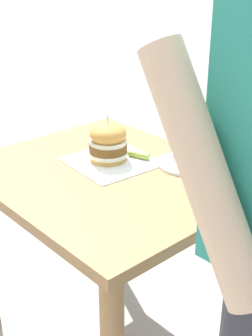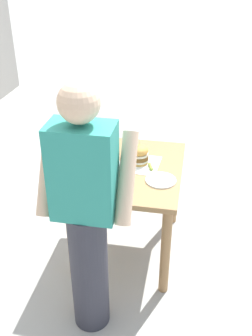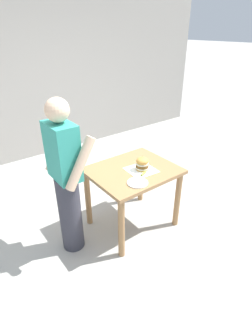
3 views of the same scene
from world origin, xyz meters
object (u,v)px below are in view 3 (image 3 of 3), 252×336
(side_plate_with_forks, at_px, (138,183))
(diner_across_table, at_px, (66,179))
(sandwich, at_px, (142,164))
(pickle_spear, at_px, (143,174))
(patio_table, at_px, (133,180))

(side_plate_with_forks, height_order, diner_across_table, diner_across_table)
(side_plate_with_forks, distance_m, diner_across_table, 0.72)
(sandwich, relative_size, side_plate_with_forks, 0.83)
(pickle_spear, bearing_deg, patio_table, 3.95)
(pickle_spear, xyz_separation_m, diner_across_table, (0.28, 0.77, 0.08))
(patio_table, distance_m, side_plate_with_forks, 0.34)
(pickle_spear, height_order, diner_across_table, diner_across_table)
(diner_across_table, bearing_deg, sandwich, -102.22)
(patio_table, relative_size, diner_across_table, 0.57)
(sandwich, distance_m, side_plate_with_forks, 0.31)
(sandwich, xyz_separation_m, diner_across_table, (0.18, 0.84, 0.02))
(sandwich, relative_size, diner_across_table, 0.11)
(sandwich, height_order, pickle_spear, sandwich)
(sandwich, xyz_separation_m, pickle_spear, (-0.10, 0.07, -0.06))
(sandwich, bearing_deg, patio_table, 48.91)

